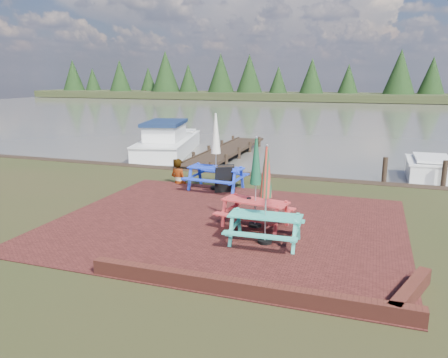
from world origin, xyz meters
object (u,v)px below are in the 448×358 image
Objects in this scene: picnic_table_blue at (216,164)px; jetty at (226,151)px; picnic_table_red at (255,196)px; boat_jetty at (168,143)px; person at (178,159)px; picnic_table_teal at (266,210)px; chalkboard at (225,179)px.

picnic_table_blue reaches higher than jetty.
picnic_table_red is 0.26× the size of jetty.
jetty is at bearing 123.30° from picnic_table_red.
picnic_table_blue is 0.36× the size of boat_jetty.
person is (3.59, -6.50, 0.52)m from boat_jetty.
picnic_table_teal is 0.89× the size of picnic_table_blue.
picnic_table_red is (-0.52, 1.07, 0.01)m from picnic_table_teal.
picnic_table_red reaches higher than boat_jetty.
picnic_table_teal is 12.29m from jetty.
picnic_table_red is at bearing 153.33° from person.
picnic_table_blue is at bearing -66.25° from boat_jetty.
picnic_table_teal reaches higher than person.
picnic_table_red is 12.57m from boat_jetty.
picnic_table_red reaches higher than jetty.
picnic_table_blue is at bearing -73.92° from jetty.
picnic_table_teal is 13.73m from boat_jetty.
jetty is (-4.27, 10.24, -0.70)m from picnic_table_red.
picnic_table_red is at bearing -51.50° from picnic_table_blue.
person is (-2.00, 0.66, 0.43)m from chalkboard.
chalkboard is 0.51× the size of person.
person is at bearing -86.25° from jetty.
picnic_table_blue is 1.43× the size of person.
picnic_table_blue reaches higher than picnic_table_red.
chalkboard is (-2.35, 4.04, -0.34)m from picnic_table_teal.
boat_jetty is at bearing 136.91° from picnic_table_red.
picnic_table_red is 0.33× the size of boat_jetty.
boat_jetty is (-5.59, 7.16, -0.09)m from chalkboard.
picnic_table_teal is at bearing -67.04° from jetty.
boat_jetty is 3.92× the size of person.
person is (-1.58, 0.37, 0.00)m from picnic_table_blue.
picnic_table_teal is 0.33× the size of boat_jetty.
boat_jetty reaches higher than chalkboard.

